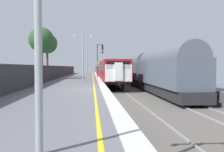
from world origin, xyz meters
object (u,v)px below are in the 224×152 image
at_px(platform_lamp_mid, 83,53).
at_px(platform_lamp_far, 87,59).
at_px(signal_gantry, 99,57).
at_px(background_tree_left, 47,44).
at_px(speed_limit_sign, 97,68).
at_px(background_tree_centre, 41,41).
at_px(freight_train_adjacent_track, 137,69).
at_px(commuter_train_at_platform, 104,69).

bearing_deg(platform_lamp_mid, platform_lamp_far, 90.00).
distance_m(signal_gantry, platform_lamp_mid, 13.61).
xyz_separation_m(signal_gantry, background_tree_left, (-7.94, -2.43, 1.73)).
height_order(speed_limit_sign, background_tree_centre, background_tree_centre).
relative_size(freight_train_adjacent_track, platform_lamp_mid, 8.16).
xyz_separation_m(speed_limit_sign, background_tree_left, (-7.58, 0.33, 3.53)).
bearing_deg(platform_lamp_far, signal_gantry, -76.68).
relative_size(platform_lamp_far, background_tree_centre, 0.82).
bearing_deg(signal_gantry, background_tree_centre, -133.92).
height_order(speed_limit_sign, background_tree_left, background_tree_left).
bearing_deg(platform_lamp_mid, signal_gantry, 81.12).
distance_m(speed_limit_sign, platform_lamp_far, 11.88).
distance_m(signal_gantry, speed_limit_sign, 3.31).
relative_size(platform_lamp_mid, background_tree_left, 0.77).
height_order(commuter_train_at_platform, platform_lamp_mid, platform_lamp_mid).
xyz_separation_m(platform_lamp_far, background_tree_centre, (-5.51, -16.78, 1.71)).
xyz_separation_m(freight_train_adjacent_track, platform_lamp_far, (-7.59, 13.26, 1.89)).
bearing_deg(commuter_train_at_platform, signal_gantry, -95.51).
bearing_deg(background_tree_centre, platform_lamp_far, 71.81).
bearing_deg(commuter_train_at_platform, speed_limit_sign, -95.81).
relative_size(commuter_train_at_platform, signal_gantry, 11.86).
xyz_separation_m(commuter_train_at_platform, background_tree_left, (-9.43, -17.82, 3.78)).
relative_size(speed_limit_sign, platform_lamp_mid, 0.46).
bearing_deg(background_tree_left, platform_lamp_mid, -62.06).
distance_m(platform_lamp_far, background_tree_centre, 17.74).
bearing_deg(platform_lamp_far, background_tree_left, -117.35).
height_order(platform_lamp_far, background_tree_left, background_tree_left).
relative_size(background_tree_left, background_tree_centre, 1.00).
relative_size(freight_train_adjacent_track, background_tree_left, 6.31).
bearing_deg(commuter_train_at_platform, platform_lamp_mid, -97.09).
bearing_deg(speed_limit_sign, platform_lamp_far, 98.51).
bearing_deg(freight_train_adjacent_track, signal_gantry, 141.33).
xyz_separation_m(speed_limit_sign, platform_lamp_far, (-1.74, 11.63, 1.74)).
xyz_separation_m(background_tree_left, background_tree_centre, (0.33, -5.48, -0.09)).
distance_m(commuter_train_at_platform, freight_train_adjacent_track, 20.19).
xyz_separation_m(commuter_train_at_platform, platform_lamp_mid, (-3.59, -28.84, 1.82)).
relative_size(signal_gantry, speed_limit_sign, 2.26).
distance_m(signal_gantry, background_tree_centre, 11.10).
height_order(signal_gantry, platform_lamp_far, platform_lamp_far).
bearing_deg(signal_gantry, platform_lamp_mid, -98.88).
distance_m(signal_gantry, platform_lamp_far, 9.12).
bearing_deg(platform_lamp_far, background_tree_centre, -108.19).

